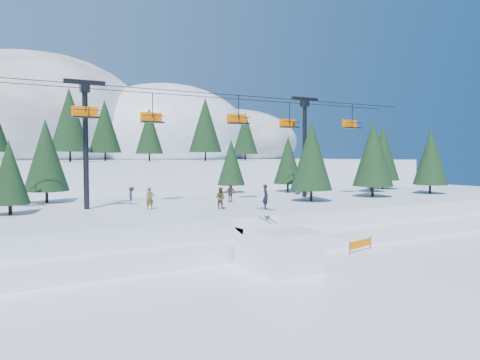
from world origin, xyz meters
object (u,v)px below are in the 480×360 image
jump_kicker (278,247)px  banner_far (351,236)px  banner_near (361,244)px  chairlift (206,128)px

jump_kicker → banner_far: size_ratio=1.76×
banner_near → banner_far: same height
jump_kicker → banner_near: size_ratio=1.81×
chairlift → banner_far: size_ratio=16.12×
banner_far → banner_near: bearing=-121.6°
banner_near → chairlift: bearing=109.2°
chairlift → banner_near: (5.02, -14.44, -8.78)m
banner_far → chairlift: bearing=119.5°
banner_near → banner_far: bearing=58.4°
jump_kicker → banner_near: 8.15m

